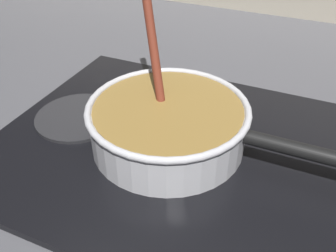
{
  "coord_description": "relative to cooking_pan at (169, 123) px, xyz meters",
  "views": [
    {
      "loc": [
        0.28,
        -0.38,
        0.39
      ],
      "look_at": [
        0.09,
        0.06,
        0.05
      ],
      "focal_mm": 39.62,
      "sensor_mm": 36.0,
      "label": 1
    }
  ],
  "objects": [
    {
      "name": "burner_ring",
      "position": [
        -0.0,
        -0.0,
        -0.04
      ],
      "size": [
        0.2,
        0.2,
        0.01
      ],
      "primitive_type": "torus",
      "color": "#592D0C",
      "rests_on": "hob_plate"
    },
    {
      "name": "spare_burner",
      "position": [
        -0.18,
        -0.0,
        -0.04
      ],
      "size": [
        0.15,
        0.15,
        0.01
      ],
      "primitive_type": "cylinder",
      "color": "#262628",
      "rests_on": "hob_plate"
    },
    {
      "name": "hob_plate",
      "position": [
        -0.0,
        -0.0,
        -0.05
      ],
      "size": [
        0.56,
        0.48,
        0.01
      ],
      "primitive_type": "cube",
      "color": "black",
      "rests_on": "ground"
    },
    {
      "name": "ground",
      "position": [
        -0.09,
        -0.06,
        -0.07
      ],
      "size": [
        2.4,
        1.6,
        0.04
      ],
      "primitive_type": "cube",
      "color": "#4C4C51"
    },
    {
      "name": "cooking_pan",
      "position": [
        0.0,
        0.0,
        0.0
      ],
      "size": [
        0.41,
        0.26,
        0.32
      ],
      "color": "silver",
      "rests_on": "hob_plate"
    }
  ]
}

